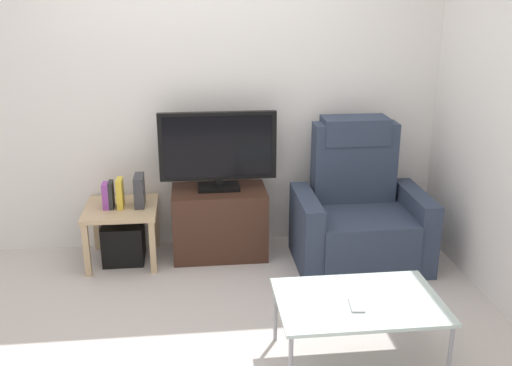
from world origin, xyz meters
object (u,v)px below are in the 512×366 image
cell_phone (356,305)px  coffee_table (359,304)px  tv_stand (220,222)px  game_console (139,190)px  subwoofer_box (124,242)px  book_leftmost (106,196)px  side_table (122,215)px  recliner_armchair (358,214)px  book_middle (111,195)px  television (218,149)px  book_rightmost (120,193)px

cell_phone → coffee_table: bearing=68.6°
tv_stand → game_console: game_console is taller
tv_stand → game_console: size_ratio=3.07×
cell_phone → subwoofer_box: bearing=138.7°
subwoofer_box → book_leftmost: 0.40m
tv_stand → side_table: tv_stand is taller
side_table → game_console: 0.24m
book_leftmost → cell_phone: book_leftmost is taller
recliner_armchair → subwoofer_box: 1.82m
subwoofer_box → book_middle: bearing=-161.9°
television → recliner_armchair: bearing=-12.4°
television → side_table: size_ratio=1.65×
subwoofer_box → cell_phone: 2.10m
coffee_table → television: bearing=114.1°
recliner_armchair → subwoofer_box: bearing=170.0°
television → coffee_table: size_ratio=0.99×
recliner_armchair → book_rightmost: 1.81m
television → subwoofer_box: (-0.75, -0.06, -0.70)m
subwoofer_box → book_leftmost: (-0.10, -0.02, 0.39)m
subwoofer_box → cell_phone: bearing=-47.7°
television → coffee_table: bearing=-65.9°
book_middle → book_rightmost: 0.07m
book_leftmost → cell_phone: size_ratio=1.30×
book_leftmost → cell_phone: (1.50, -1.52, -0.14)m
coffee_table → book_middle: bearing=135.7°
recliner_armchair → cell_phone: recliner_armchair is taller
book_middle → game_console: game_console is taller
subwoofer_box → book_middle: book_middle is taller
book_rightmost → cell_phone: (1.40, -1.52, -0.15)m
book_rightmost → cell_phone: book_rightmost is taller
television → book_leftmost: television is taller
book_middle → cell_phone: size_ratio=1.37×
book_middle → television: bearing=5.4°
book_leftmost → game_console: size_ratio=0.82×
side_table → game_console: bearing=3.9°
book_rightmost → coffee_table: book_rightmost is taller
television → coffee_table: 1.75m
tv_stand → coffee_table: (0.69, -1.52, 0.11)m
tv_stand → book_leftmost: bearing=-176.1°
recliner_armchair → game_console: 1.67m
side_table → subwoofer_box: 0.22m
subwoofer_box → coffee_table: size_ratio=0.34×
television → side_table: (-0.75, -0.06, -0.48)m
television → subwoofer_box: 1.03m
television → cell_phone: bearing=-67.6°
subwoofer_box → book_rightmost: 0.41m
recliner_armchair → subwoofer_box: size_ratio=3.52×
book_leftmost → game_console: bearing=7.0°
subwoofer_box → book_middle: 0.40m
tv_stand → book_middle: 0.85m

